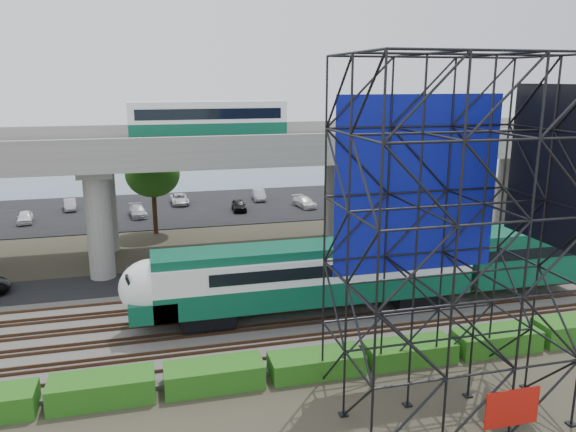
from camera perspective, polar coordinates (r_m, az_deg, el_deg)
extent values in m
plane|color=#474233|center=(32.12, -1.18, -12.22)|extent=(140.00, 140.00, 0.00)
cube|color=slate|center=(33.85, -1.96, -10.63)|extent=(90.00, 12.00, 0.20)
cube|color=black|center=(41.62, -4.48, -5.99)|extent=(90.00, 5.00, 0.08)
cube|color=black|center=(64.04, -8.11, 0.96)|extent=(90.00, 18.00, 0.08)
cube|color=#4A647A|center=(85.55, -9.75, 4.10)|extent=(140.00, 40.00, 0.03)
cube|color=#472D1E|center=(29.64, 0.05, -13.97)|extent=(90.00, 0.08, 0.16)
cube|color=#472D1E|center=(30.88, -0.63, -12.76)|extent=(90.00, 0.08, 0.16)
cube|color=#472D1E|center=(31.37, -0.88, -12.32)|extent=(90.00, 0.08, 0.16)
cube|color=#472D1E|center=(32.64, -1.48, -11.24)|extent=(90.00, 0.08, 0.16)
cube|color=#472D1E|center=(33.13, -1.70, -10.84)|extent=(90.00, 0.08, 0.16)
cube|color=#472D1E|center=(34.42, -2.23, -9.87)|extent=(90.00, 0.08, 0.16)
cube|color=#472D1E|center=(34.92, -2.42, -9.52)|extent=(90.00, 0.08, 0.16)
cube|color=#472D1E|center=(36.22, -2.90, -8.64)|extent=(90.00, 0.08, 0.16)
cube|color=#472D1E|center=(36.73, -3.07, -8.32)|extent=(90.00, 0.08, 0.16)
cube|color=#472D1E|center=(38.05, -3.50, -7.52)|extent=(90.00, 0.08, 0.16)
cube|color=black|center=(33.06, -8.19, -10.04)|extent=(3.00, 2.20, 0.90)
cube|color=black|center=(36.56, 12.70, -7.87)|extent=(3.00, 2.20, 0.90)
cube|color=#0A4B34|center=(33.81, 2.84, -7.25)|extent=(19.00, 3.00, 1.40)
cube|color=white|center=(33.32, 2.87, -4.92)|extent=(19.00, 3.00, 1.50)
cube|color=#0A4B34|center=(33.01, 2.89, -3.28)|extent=(19.00, 2.60, 0.50)
cube|color=black|center=(33.60, 4.51, -4.70)|extent=(15.00, 3.06, 0.70)
ellipsoid|color=white|center=(32.16, -13.67, -7.05)|extent=(3.60, 3.00, 3.20)
cube|color=#0A4B34|center=(32.54, -13.56, -8.78)|extent=(2.60, 3.00, 1.10)
cube|color=black|center=(32.01, -15.70, -6.33)|extent=(0.48, 2.00, 1.09)
cube|color=#0A4B34|center=(39.73, 22.59, -3.57)|extent=(8.00, 3.00, 3.40)
cube|color=#9E9B93|center=(44.95, -5.90, 6.69)|extent=(80.00, 12.00, 1.20)
cube|color=#9E9B93|center=(39.18, -4.69, 7.38)|extent=(80.00, 0.50, 1.10)
cube|color=#9E9B93|center=(50.50, -6.92, 8.75)|extent=(80.00, 0.50, 1.10)
cylinder|color=#9E9B93|center=(42.02, -18.63, -0.85)|extent=(1.80, 1.80, 8.00)
cylinder|color=#9E9B93|center=(48.82, -18.08, 1.16)|extent=(1.80, 1.80, 8.00)
cube|color=#9E9B93|center=(44.74, -18.69, 4.84)|extent=(2.40, 9.00, 0.60)
cylinder|color=#9E9B93|center=(45.00, 7.61, 0.70)|extent=(1.80, 1.80, 8.00)
cylinder|color=#9E9B93|center=(51.41, 4.73, 2.41)|extent=(1.80, 1.80, 8.00)
cube|color=#9E9B93|center=(47.55, 6.19, 5.97)|extent=(2.40, 9.00, 0.60)
cylinder|color=#9E9B93|center=(54.25, 25.57, 1.69)|extent=(1.80, 1.80, 8.00)
cylinder|color=#9E9B93|center=(59.67, 21.34, 3.09)|extent=(1.80, 1.80, 8.00)
cube|color=#9E9B93|center=(56.38, 23.71, 6.11)|extent=(2.40, 9.00, 0.60)
cube|color=black|center=(44.64, -8.06, 7.81)|extent=(12.00, 2.50, 0.70)
cube|color=#0A4B34|center=(44.56, -8.09, 8.83)|extent=(12.00, 2.50, 0.90)
cube|color=white|center=(44.48, -8.14, 10.24)|extent=(12.00, 2.50, 1.30)
cube|color=black|center=(44.48, -8.14, 10.31)|extent=(11.00, 2.56, 0.80)
cube|color=white|center=(44.44, -8.17, 11.27)|extent=(12.00, 2.40, 0.30)
cube|color=#0D1699|center=(26.58, 13.05, 3.06)|extent=(8.10, 0.08, 8.25)
cube|color=black|center=(26.37, 25.12, 4.68)|extent=(0.06, 5.40, 6.75)
cube|color=red|center=(25.29, 21.80, -17.65)|extent=(2.40, 0.08, 1.60)
cube|color=black|center=(27.36, 14.99, -17.61)|extent=(9.36, 6.36, 0.08)
cube|color=#1D5413|center=(27.50, -18.36, -16.34)|extent=(4.60, 1.80, 1.20)
cube|color=#1D5413|center=(27.51, -7.52, -15.75)|extent=(4.60, 1.80, 1.15)
cube|color=#1D5413|center=(28.43, 2.88, -14.74)|extent=(4.60, 1.80, 1.03)
cube|color=#1D5413|center=(30.14, 12.26, -13.33)|extent=(4.60, 1.80, 1.01)
cube|color=#1D5413|center=(32.51, 20.36, -11.72)|extent=(4.60, 1.80, 1.12)
cube|color=#1D5413|center=(35.44, 27.16, -10.19)|extent=(4.60, 1.80, 1.20)
cylinder|color=#382314|center=(46.99, 12.09, -0.94)|extent=(0.44, 0.44, 4.80)
ellipsoid|color=#1D5413|center=(46.30, 12.29, 2.89)|extent=(4.94, 4.94, 4.18)
cylinder|color=#382314|center=(53.43, -13.40, 0.76)|extent=(0.44, 0.44, 4.80)
ellipsoid|color=#1D5413|center=(52.83, -13.59, 4.14)|extent=(4.94, 4.94, 4.18)
imported|color=white|center=(61.84, -25.16, -0.10)|extent=(1.74, 3.52, 1.15)
imported|color=#9EA1A6|center=(66.07, -21.27, 1.09)|extent=(1.70, 3.63, 1.15)
imported|color=#A9AAB1|center=(60.66, -15.02, 0.49)|extent=(2.09, 4.10, 1.14)
imported|color=silver|center=(65.62, -10.97, 1.69)|extent=(2.05, 4.16, 1.13)
imported|color=black|center=(61.38, -5.01, 1.10)|extent=(1.59, 3.60, 1.21)
imported|color=#A2A4AA|center=(66.76, -2.95, 2.17)|extent=(1.58, 3.81, 1.23)
imported|color=silver|center=(62.97, 1.69, 1.44)|extent=(2.26, 4.16, 1.14)
imported|color=#9FA2A7|center=(69.65, 5.83, 2.60)|extent=(2.82, 4.69, 1.22)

